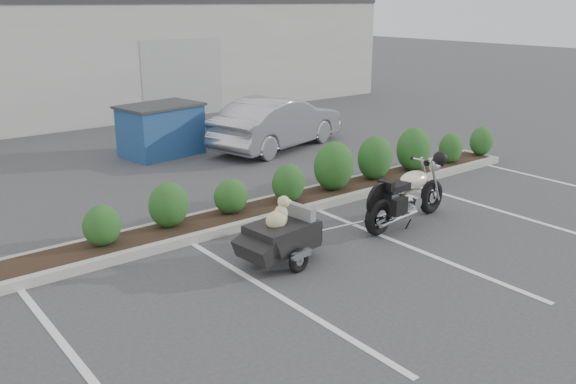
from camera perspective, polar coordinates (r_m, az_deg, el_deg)
ground at (r=9.61m, az=4.13°, el=-5.88°), size 90.00×90.00×0.00m
planter_kerb at (r=11.76m, az=0.60°, el=-1.01°), size 12.00×1.00×0.15m
building at (r=24.32m, az=-24.22°, el=11.75°), size 26.00×10.00×4.00m
motorcycle at (r=10.92m, az=11.12°, el=-0.40°), size 2.24×0.82×1.29m
pet_trailer at (r=9.13m, az=-0.65°, el=-4.06°), size 1.80×1.02×1.06m
sedan at (r=16.37m, az=-0.96°, el=6.51°), size 4.41×2.55×1.37m
dumpster at (r=15.92m, az=-11.79°, el=5.74°), size 2.17×1.65×1.31m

